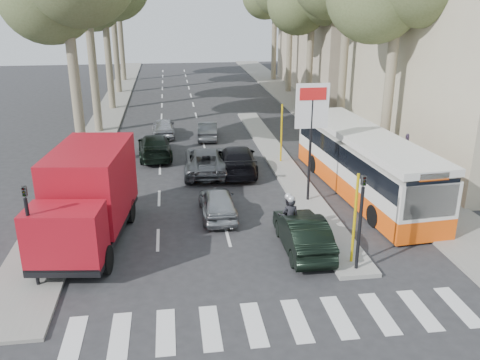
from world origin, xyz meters
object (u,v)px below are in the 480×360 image
Objects in this scene: silver_hatchback at (218,203)px; motorcycle at (289,218)px; dark_hatchback at (303,233)px; red_truck at (88,196)px; city_bus at (363,161)px.

motorcycle is at bearing 134.51° from silver_hatchback.
dark_hatchback is at bearing -74.25° from motorcycle.
red_truck reaches higher than city_bus.
city_bus is 5.19× the size of motorcycle.
dark_hatchback is 0.61× the size of red_truck.
silver_hatchback is at bearing -170.03° from city_bus.
red_truck is at bearing -168.35° from city_bus.
red_truck reaches higher than dark_hatchback.
silver_hatchback is 4.62m from dark_hatchback.
dark_hatchback is 1.88× the size of motorcycle.
city_bus is (4.40, 5.47, 0.91)m from dark_hatchback.
dark_hatchback is 1.08m from motorcycle.
red_truck is (-5.17, -1.73, 1.29)m from silver_hatchback.
red_truck is at bearing 173.06° from motorcycle.
motorcycle reaches higher than silver_hatchback.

